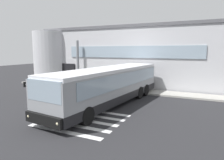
# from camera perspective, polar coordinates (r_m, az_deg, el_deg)

# --- Properties ---
(ground_plane) EXTENTS (80.00, 90.00, 0.02)m
(ground_plane) POSITION_cam_1_polar(r_m,az_deg,el_deg) (16.32, -5.94, -5.74)
(ground_plane) COLOR #232326
(ground_plane) RESTS_ON ground
(bay_paint_stripes) EXTENTS (4.40, 3.96, 0.01)m
(bay_paint_stripes) POSITION_cam_1_polar(r_m,az_deg,el_deg) (11.88, -8.16, -11.12)
(bay_paint_stripes) COLOR silver
(bay_paint_stripes) RESTS_ON ground
(terminal_building) EXTENTS (22.08, 13.80, 6.55)m
(terminal_building) POSITION_cam_1_polar(r_m,az_deg,el_deg) (26.67, 5.72, 6.84)
(terminal_building) COLOR #B7B7BC
(terminal_building) RESTS_ON ground
(boarding_curb) EXTENTS (24.28, 2.00, 0.15)m
(boarding_curb) POSITION_cam_1_polar(r_m,az_deg,el_deg) (20.46, 1.01, -2.57)
(boarding_curb) COLOR #9E9B93
(boarding_curb) RESTS_ON ground
(entry_support_column) EXTENTS (0.28, 0.28, 4.88)m
(entry_support_column) POSITION_cam_1_polar(r_m,az_deg,el_deg) (23.08, -9.61, 4.86)
(entry_support_column) COLOR slate
(entry_support_column) RESTS_ON boarding_curb
(bus_main_foreground) EXTENTS (4.23, 12.39, 2.70)m
(bus_main_foreground) POSITION_cam_1_polar(r_m,az_deg,el_deg) (14.77, -0.72, -1.84)
(bus_main_foreground) COLOR gray
(bus_main_foreground) RESTS_ON ground
(passenger_near_column) EXTENTS (0.57, 0.33, 1.68)m
(passenger_near_column) POSITION_cam_1_polar(r_m,az_deg,el_deg) (22.23, -8.80, 0.83)
(passenger_near_column) COLOR #2D2D33
(passenger_near_column) RESTS_ON boarding_curb
(passenger_by_doorway) EXTENTS (0.59, 0.25, 1.68)m
(passenger_by_doorway) POSITION_cam_1_polar(r_m,az_deg,el_deg) (22.00, -5.86, 0.81)
(passenger_by_doorway) COLOR #4C4233
(passenger_by_doorway) RESTS_ON boarding_curb
(passenger_at_curb_edge) EXTENTS (0.59, 0.24, 1.68)m
(passenger_at_curb_edge) POSITION_cam_1_polar(r_m,az_deg,el_deg) (21.54, -5.40, 0.65)
(passenger_at_curb_edge) COLOR #1E2338
(passenger_at_curb_edge) RESTS_ON boarding_curb
(safety_bollard_yellow) EXTENTS (0.18, 0.18, 0.90)m
(safety_bollard_yellow) POSITION_cam_1_polar(r_m,az_deg,el_deg) (18.13, 9.32, -2.89)
(safety_bollard_yellow) COLOR yellow
(safety_bollard_yellow) RESTS_ON ground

